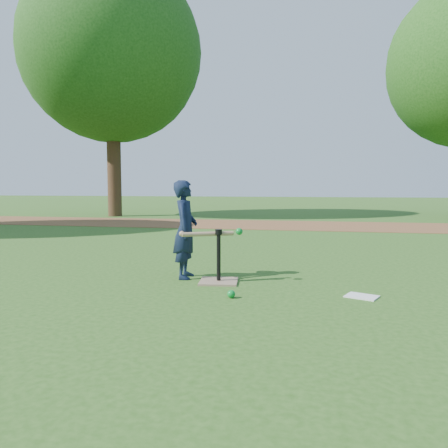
# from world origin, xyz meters

# --- Properties ---
(ground) EXTENTS (80.00, 80.00, 0.00)m
(ground) POSITION_xyz_m (0.00, 0.00, 0.00)
(ground) COLOR #285116
(ground) RESTS_ON ground
(dirt_strip) EXTENTS (24.00, 3.00, 0.01)m
(dirt_strip) POSITION_xyz_m (0.00, 7.50, 0.01)
(dirt_strip) COLOR brown
(dirt_strip) RESTS_ON ground
(child) EXTENTS (0.33, 0.46, 1.18)m
(child) POSITION_xyz_m (-0.29, 0.13, 0.59)
(child) COLOR #101A32
(child) RESTS_ON ground
(wiffle_ball_ground) EXTENTS (0.08, 0.08, 0.08)m
(wiffle_ball_ground) POSITION_xyz_m (0.43, -0.70, 0.04)
(wiffle_ball_ground) COLOR #0B812A
(wiffle_ball_ground) RESTS_ON ground
(clipboard) EXTENTS (0.37, 0.33, 0.01)m
(clipboard) POSITION_xyz_m (1.70, -0.39, 0.01)
(clipboard) COLOR white
(clipboard) RESTS_ON ground
(batting_tee) EXTENTS (0.48, 0.48, 0.61)m
(batting_tee) POSITION_xyz_m (0.15, -0.03, 0.11)
(batting_tee) COLOR #92775C
(batting_tee) RESTS_ON ground
(swing_action) EXTENTS (0.72, 0.31, 0.10)m
(swing_action) POSITION_xyz_m (0.07, -0.04, 0.57)
(swing_action) COLOR #A58160
(swing_action) RESTS_ON ground
(tree_left) EXTENTS (6.40, 6.40, 9.08)m
(tree_left) POSITION_xyz_m (-6.00, 10.00, 5.87)
(tree_left) COLOR #382316
(tree_left) RESTS_ON ground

